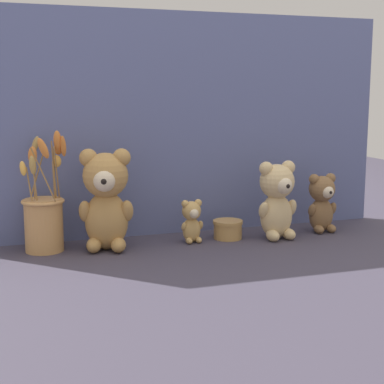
{
  "coord_description": "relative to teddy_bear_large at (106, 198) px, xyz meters",
  "views": [
    {
      "loc": [
        -0.56,
        -1.68,
        0.47
      ],
      "look_at": [
        0.0,
        0.02,
        0.16
      ],
      "focal_mm": 55.0,
      "sensor_mm": 36.0,
      "label": 1
    }
  ],
  "objects": [
    {
      "name": "decorative_tin_tall",
      "position": [
        0.39,
        0.01,
        -0.13
      ],
      "size": [
        0.1,
        0.1,
        0.06
      ],
      "color": "tan",
      "rests_on": "ground"
    },
    {
      "name": "teddy_bear_tiny",
      "position": [
        0.27,
        0.0,
        -0.09
      ],
      "size": [
        0.07,
        0.07,
        0.14
      ],
      "color": "tan",
      "rests_on": "ground"
    },
    {
      "name": "backdrop_wall",
      "position": [
        0.27,
        0.15,
        0.2
      ],
      "size": [
        1.45,
        0.02,
        0.72
      ],
      "color": "slate",
      "rests_on": "ground"
    },
    {
      "name": "teddy_bear_large",
      "position": [
        0.0,
        0.0,
        0.0
      ],
      "size": [
        0.17,
        0.15,
        0.3
      ],
      "color": "tan",
      "rests_on": "ground"
    },
    {
      "name": "teddy_bear_medium",
      "position": [
        0.54,
        -0.04,
        -0.03
      ],
      "size": [
        0.14,
        0.13,
        0.25
      ],
      "color": "#DBBC84",
      "rests_on": "ground"
    },
    {
      "name": "teddy_bear_small",
      "position": [
        0.73,
        0.0,
        -0.06
      ],
      "size": [
        0.11,
        0.1,
        0.2
      ],
      "color": "olive",
      "rests_on": "ground"
    },
    {
      "name": "flower_vase",
      "position": [
        -0.18,
        0.04,
        -0.05
      ],
      "size": [
        0.14,
        0.18,
        0.36
      ],
      "color": "tan",
      "rests_on": "ground"
    },
    {
      "name": "ground_plane",
      "position": [
        0.27,
        -0.02,
        -0.16
      ],
      "size": [
        4.0,
        4.0,
        0.0
      ],
      "primitive_type": "plane",
      "color": "#3D3847"
    }
  ]
}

